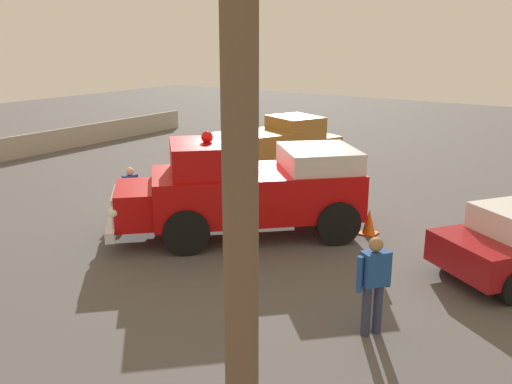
% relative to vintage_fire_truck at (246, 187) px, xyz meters
% --- Properties ---
extents(ground_plane, '(60.00, 60.00, 0.00)m').
position_rel_vintage_fire_truck_xyz_m(ground_plane, '(-0.66, -0.30, -1.20)').
color(ground_plane, '#514F4C').
extents(vintage_fire_truck, '(5.72, 5.76, 2.59)m').
position_rel_vintage_fire_truck_xyz_m(vintage_fire_truck, '(0.00, 0.00, 0.00)').
color(vintage_fire_truck, black).
rests_on(vintage_fire_truck, ground).
extents(parked_pickup, '(5.12, 3.56, 1.90)m').
position_rel_vintage_fire_truck_xyz_m(parked_pickup, '(-6.01, -3.03, -0.21)').
color(parked_pickup, black).
rests_on(parked_pickup, ground).
extents(lawn_chair_near_truck, '(0.53, 0.51, 1.02)m').
position_rel_vintage_fire_truck_xyz_m(lawn_chair_near_truck, '(0.41, -3.62, -0.61)').
color(lawn_chair_near_truck, '#B7BABF').
rests_on(lawn_chair_near_truck, ground).
extents(spectator_seated, '(0.41, 0.54, 1.29)m').
position_rel_vintage_fire_truck_xyz_m(spectator_seated, '(0.40, -3.48, -0.50)').
color(spectator_seated, '#383842').
rests_on(spectator_seated, ground).
extents(spectator_standing, '(0.59, 0.45, 1.68)m').
position_rel_vintage_fire_truck_xyz_m(spectator_standing, '(2.67, 4.39, -0.23)').
color(spectator_standing, '#2D334C').
rests_on(spectator_standing, ground).
extents(utility_pole, '(1.55, 0.92, 7.09)m').
position_rel_vintage_fire_truck_xyz_m(utility_pole, '(7.39, 5.22, 2.49)').
color(utility_pole, brown).
rests_on(utility_pole, ground).
extents(traffic_cone, '(0.40, 0.40, 0.64)m').
position_rel_vintage_fire_truck_xyz_m(traffic_cone, '(-1.72, 2.46, -0.89)').
color(traffic_cone, orange).
rests_on(traffic_cone, ground).
extents(background_fence, '(12.72, 0.12, 0.90)m').
position_rel_vintage_fire_truck_xyz_m(background_fence, '(-4.91, -12.52, -0.75)').
color(background_fence, '#A8A393').
rests_on(background_fence, ground).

